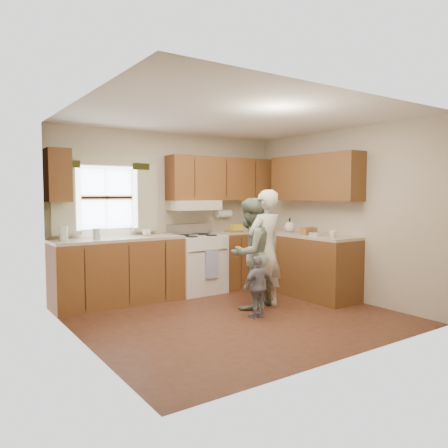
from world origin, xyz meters
TOP-DOWN VIEW (x-y plane):
  - room at (0.00, 0.00)m, footprint 3.80×3.80m
  - kitchen_fixtures at (0.61, 1.08)m, footprint 3.80×2.25m
  - stove at (0.30, 1.44)m, footprint 0.76×0.67m
  - woman_left at (0.57, 0.11)m, footprint 0.63×0.46m
  - woman_right at (0.41, 0.22)m, footprint 0.86×0.75m
  - child at (0.19, -0.22)m, footprint 0.46×0.20m

SIDE VIEW (x-z plane):
  - child at x=0.19m, z-range 0.00..0.78m
  - stove at x=0.30m, z-range -0.07..1.00m
  - woman_right at x=0.41m, z-range 0.00..1.50m
  - woman_left at x=0.57m, z-range 0.00..1.61m
  - kitchen_fixtures at x=0.61m, z-range -0.24..1.91m
  - room at x=0.00m, z-range -0.65..3.15m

